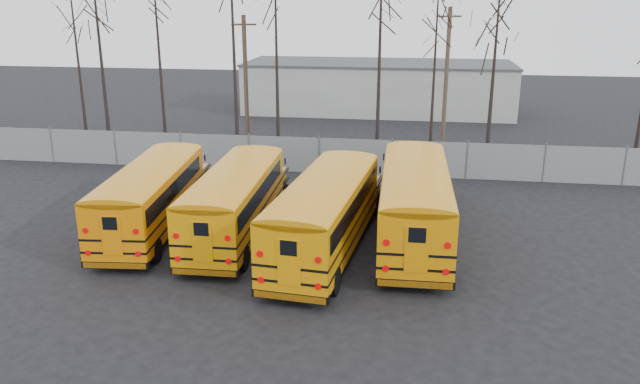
% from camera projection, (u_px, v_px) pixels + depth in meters
% --- Properties ---
extents(ground, '(120.00, 120.00, 0.00)m').
position_uv_depth(ground, '(272.00, 258.00, 23.52)').
color(ground, black).
rests_on(ground, ground).
extents(fence, '(40.00, 0.04, 2.00)m').
position_uv_depth(fence, '(319.00, 155.00, 34.53)').
color(fence, gray).
rests_on(fence, ground).
extents(distant_building, '(22.00, 8.00, 4.00)m').
position_uv_depth(distant_building, '(378.00, 87.00, 52.79)').
color(distant_building, '#B7B8B3').
rests_on(distant_building, ground).
extents(bus_a, '(3.35, 10.50, 2.89)m').
position_uv_depth(bus_a, '(152.00, 192.00, 25.85)').
color(bus_a, black).
rests_on(bus_a, ground).
extents(bus_b, '(2.65, 10.44, 2.90)m').
position_uv_depth(bus_b, '(236.00, 196.00, 25.28)').
color(bus_b, black).
rests_on(bus_b, ground).
extents(bus_c, '(3.57, 11.07, 3.05)m').
position_uv_depth(bus_c, '(326.00, 208.00, 23.59)').
color(bus_c, black).
rests_on(bus_c, ground).
extents(bus_d, '(2.80, 11.34, 3.16)m').
position_uv_depth(bus_d, '(415.00, 197.00, 24.68)').
color(bus_d, black).
rests_on(bus_d, ground).
extents(utility_pole_left, '(1.49, 0.36, 8.37)m').
position_uv_depth(utility_pole_left, '(246.00, 84.00, 38.06)').
color(utility_pole_left, '#463527').
rests_on(utility_pole_left, ground).
extents(utility_pole_right, '(1.49, 0.71, 8.79)m').
position_uv_depth(utility_pole_right, '(446.00, 76.00, 40.18)').
color(utility_pole_right, '#4D3A2B').
rests_on(utility_pole_right, ground).
extents(tree_0, '(0.26, 0.26, 10.38)m').
position_uv_depth(tree_0, '(78.00, 63.00, 41.09)').
color(tree_0, black).
rests_on(tree_0, ground).
extents(tree_1, '(0.26, 0.26, 12.10)m').
position_uv_depth(tree_1, '(101.00, 53.00, 38.69)').
color(tree_1, black).
rests_on(tree_1, ground).
extents(tree_2, '(0.26, 0.26, 12.19)m').
position_uv_depth(tree_2, '(159.00, 52.00, 39.14)').
color(tree_2, black).
rests_on(tree_2, ground).
extents(tree_3, '(0.26, 0.26, 12.78)m').
position_uv_depth(tree_3, '(234.00, 52.00, 35.20)').
color(tree_3, black).
rests_on(tree_3, ground).
extents(tree_4, '(0.26, 0.26, 11.44)m').
position_uv_depth(tree_4, '(277.00, 62.00, 36.39)').
color(tree_4, black).
rests_on(tree_4, ground).
extents(tree_5, '(0.26, 0.26, 12.70)m').
position_uv_depth(tree_5, '(380.00, 53.00, 35.34)').
color(tree_5, black).
rests_on(tree_5, ground).
extents(tree_6, '(0.26, 0.26, 10.27)m').
position_uv_depth(tree_6, '(434.00, 76.00, 35.15)').
color(tree_6, black).
rests_on(tree_6, ground).
extents(tree_7, '(0.26, 0.26, 9.60)m').
position_uv_depth(tree_7, '(492.00, 85.00, 33.81)').
color(tree_7, black).
rests_on(tree_7, ground).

